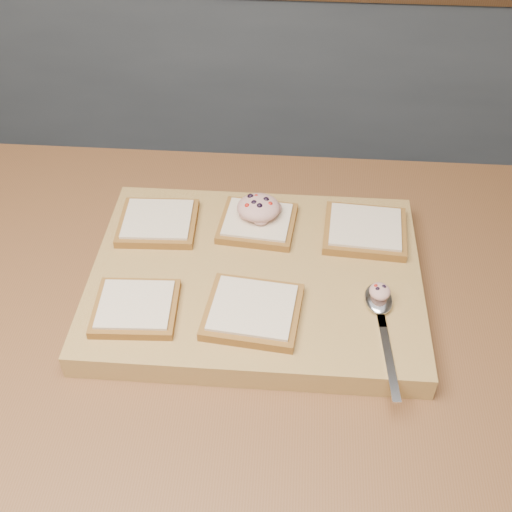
{
  "coord_description": "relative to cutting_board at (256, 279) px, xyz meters",
  "views": [
    {
      "loc": [
        0.11,
        -0.58,
        1.57
      ],
      "look_at": [
        0.07,
        0.06,
        0.96
      ],
      "focal_mm": 45.0,
      "sensor_mm": 36.0,
      "label": 1
    }
  ],
  "objects": [
    {
      "name": "cutting_board",
      "position": [
        0.0,
        0.0,
        0.0
      ],
      "size": [
        0.46,
        0.35,
        0.04
      ],
      "primitive_type": "cube",
      "color": "tan",
      "rests_on": "island_counter"
    },
    {
      "name": "spoon",
      "position": [
        0.17,
        -0.06,
        0.02
      ],
      "size": [
        0.04,
        0.19,
        0.01
      ],
      "color": "silver",
      "rests_on": "cutting_board"
    },
    {
      "name": "spoon_salad",
      "position": [
        0.17,
        -0.05,
        0.04
      ],
      "size": [
        0.03,
        0.03,
        0.02
      ],
      "color": "#DCA38D",
      "rests_on": "spoon"
    },
    {
      "name": "bread_near_left",
      "position": [
        -0.15,
        -0.09,
        0.03
      ],
      "size": [
        0.11,
        0.1,
        0.02
      ],
      "color": "brown",
      "rests_on": "cutting_board"
    },
    {
      "name": "back_counter",
      "position": [
        -0.07,
        1.37,
        -0.45
      ],
      "size": [
        3.6,
        0.62,
        0.94
      ],
      "color": "slate",
      "rests_on": "ground"
    },
    {
      "name": "island_counter",
      "position": [
        -0.07,
        -0.06,
        -0.47
      ],
      "size": [
        2.0,
        0.8,
        0.9
      ],
      "color": "slate",
      "rests_on": "ground"
    },
    {
      "name": "tuna_salad_dollop",
      "position": [
        -0.0,
        0.1,
        0.05
      ],
      "size": [
        0.06,
        0.06,
        0.03
      ],
      "color": "#DCA38D",
      "rests_on": "bread_far_center"
    },
    {
      "name": "bread_near_center",
      "position": [
        0.0,
        -0.09,
        0.03
      ],
      "size": [
        0.13,
        0.12,
        0.02
      ],
      "color": "brown",
      "rests_on": "cutting_board"
    },
    {
      "name": "bread_far_left",
      "position": [
        -0.15,
        0.08,
        0.03
      ],
      "size": [
        0.12,
        0.11,
        0.02
      ],
      "color": "brown",
      "rests_on": "cutting_board"
    },
    {
      "name": "bread_far_right",
      "position": [
        0.16,
        0.09,
        0.03
      ],
      "size": [
        0.13,
        0.12,
        0.02
      ],
      "color": "brown",
      "rests_on": "cutting_board"
    },
    {
      "name": "bread_far_center",
      "position": [
        -0.0,
        0.09,
        0.03
      ],
      "size": [
        0.12,
        0.11,
        0.02
      ],
      "color": "brown",
      "rests_on": "cutting_board"
    }
  ]
}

